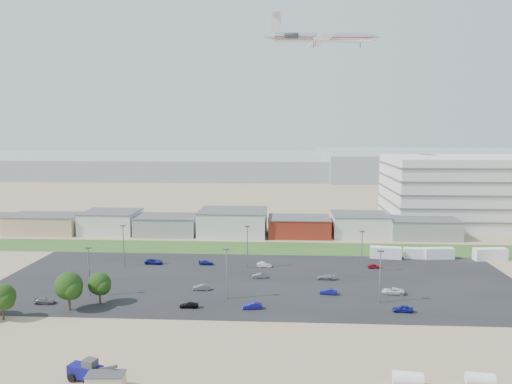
# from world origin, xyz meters

# --- Properties ---
(ground) EXTENTS (700.00, 700.00, 0.00)m
(ground) POSITION_xyz_m (0.00, 0.00, 0.00)
(ground) COLOR #988361
(ground) RESTS_ON ground
(parking_lot) EXTENTS (120.00, 50.00, 0.01)m
(parking_lot) POSITION_xyz_m (5.00, 20.00, 0.01)
(parking_lot) COLOR black
(parking_lot) RESTS_ON ground
(grass_strip) EXTENTS (160.00, 16.00, 0.02)m
(grass_strip) POSITION_xyz_m (0.00, 52.00, 0.01)
(grass_strip) COLOR #2A4E1D
(grass_strip) RESTS_ON ground
(hills_backdrop) EXTENTS (700.00, 200.00, 9.00)m
(hills_backdrop) POSITION_xyz_m (40.00, 315.00, 4.50)
(hills_backdrop) COLOR gray
(hills_backdrop) RESTS_ON ground
(building_row) EXTENTS (170.00, 20.00, 8.00)m
(building_row) POSITION_xyz_m (-17.00, 71.00, 4.00)
(building_row) COLOR silver
(building_row) RESTS_ON ground
(parking_garage) EXTENTS (80.00, 40.00, 25.00)m
(parking_garage) POSITION_xyz_m (90.00, 95.00, 12.50)
(parking_garage) COLOR silver
(parking_garage) RESTS_ON ground
(portable_shed) EXTENTS (5.24, 2.96, 2.56)m
(portable_shed) POSITION_xyz_m (-12.49, -30.64, 1.28)
(portable_shed) COLOR #C5B995
(portable_shed) RESTS_ON ground
(telehandler) EXTENTS (8.24, 4.82, 3.26)m
(telehandler) POSITION_xyz_m (-16.45, -27.82, 1.63)
(telehandler) COLOR #0B0B58
(telehandler) RESTS_ON ground
(storage_tank_nw) EXTENTS (4.25, 2.47, 2.42)m
(storage_tank_nw) POSITION_xyz_m (28.20, -27.07, 1.21)
(storage_tank_nw) COLOR silver
(storage_tank_nw) RESTS_ON ground
(storage_tank_ne) EXTENTS (3.98, 2.42, 2.25)m
(storage_tank_ne) POSITION_xyz_m (38.06, -26.50, 1.12)
(storage_tank_ne) COLOR silver
(storage_tank_ne) RESTS_ON ground
(box_trailer_a) EXTENTS (8.54, 3.61, 3.11)m
(box_trailer_a) POSITION_xyz_m (38.84, 42.37, 1.55)
(box_trailer_a) COLOR silver
(box_trailer_a) RESTS_ON ground
(box_trailer_b) EXTENTS (7.67, 2.99, 2.81)m
(box_trailer_b) POSITION_xyz_m (47.65, 42.75, 1.41)
(box_trailer_b) COLOR silver
(box_trailer_b) RESTS_ON ground
(box_trailer_c) EXTENTS (8.20, 3.44, 2.98)m
(box_trailer_c) POSITION_xyz_m (53.13, 42.64, 1.49)
(box_trailer_c) COLOR silver
(box_trailer_c) RESTS_ON ground
(box_trailer_d) EXTENTS (8.92, 3.72, 3.25)m
(box_trailer_d) POSITION_xyz_m (66.48, 41.84, 1.62)
(box_trailer_d) COLOR silver
(box_trailer_d) RESTS_ON ground
(tree_mid) EXTENTS (5.11, 5.11, 7.66)m
(tree_mid) POSITION_xyz_m (-40.57, -6.71, 3.83)
(tree_mid) COLOR black
(tree_mid) RESTS_ON ground
(tree_right) EXTENTS (5.73, 5.73, 8.60)m
(tree_right) POSITION_xyz_m (-30.45, -1.22, 4.30)
(tree_right) COLOR black
(tree_right) RESTS_ON ground
(tree_near) EXTENTS (4.88, 4.88, 7.33)m
(tree_near) POSITION_xyz_m (-25.89, 2.74, 3.66)
(tree_near) COLOR black
(tree_near) RESTS_ON ground
(lightpole_front_l) EXTENTS (1.24, 0.52, 10.53)m
(lightpole_front_l) POSITION_xyz_m (-29.66, 6.98, 5.27)
(lightpole_front_l) COLOR slate
(lightpole_front_l) RESTS_ON ground
(lightpole_front_m) EXTENTS (1.25, 0.52, 10.62)m
(lightpole_front_m) POSITION_xyz_m (-0.65, 7.14, 5.31)
(lightpole_front_m) COLOR slate
(lightpole_front_m) RESTS_ON ground
(lightpole_front_r) EXTENTS (1.27, 0.53, 10.81)m
(lightpole_front_r) POSITION_xyz_m (30.57, 6.66, 5.40)
(lightpole_front_r) COLOR slate
(lightpole_front_r) RESTS_ON ground
(lightpole_back_l) EXTENTS (1.26, 0.52, 10.70)m
(lightpole_back_l) POSITION_xyz_m (-29.90, 30.20, 5.35)
(lightpole_back_l) COLOR slate
(lightpole_back_l) RESTS_ON ground
(lightpole_back_m) EXTENTS (1.27, 0.53, 10.83)m
(lightpole_back_m) POSITION_xyz_m (1.87, 30.51, 5.41)
(lightpole_back_m) COLOR slate
(lightpole_back_m) RESTS_ON ground
(lightpole_back_r) EXTENTS (1.22, 0.51, 10.35)m
(lightpole_back_r) POSITION_xyz_m (30.17, 28.16, 5.18)
(lightpole_back_r) COLOR slate
(lightpole_back_r) RESTS_ON ground
(airliner) EXTENTS (49.23, 36.35, 13.58)m
(airliner) POSITION_xyz_m (25.35, 106.00, 70.00)
(airliner) COLOR silver
(parked_car_0) EXTENTS (4.98, 2.77, 1.32)m
(parked_car_0) POSITION_xyz_m (34.46, 12.22, 0.66)
(parked_car_0) COLOR silver
(parked_car_0) RESTS_ON ground
(parked_car_1) EXTENTS (3.89, 1.68, 1.25)m
(parked_car_1) POSITION_xyz_m (20.69, 11.11, 0.62)
(parked_car_1) COLOR navy
(parked_car_1) RESTS_ON ground
(parked_car_2) EXTENTS (3.97, 1.84, 1.32)m
(parked_car_2) POSITION_xyz_m (34.12, 1.56, 0.66)
(parked_car_2) COLOR navy
(parked_car_2) RESTS_ON ground
(parked_car_3) EXTENTS (3.77, 1.54, 1.09)m
(parked_car_3) POSITION_xyz_m (-7.49, 1.48, 0.55)
(parked_car_3) COLOR black
(parked_car_3) RESTS_ON ground
(parked_car_4) EXTENTS (3.90, 1.71, 1.25)m
(parked_car_4) POSITION_xyz_m (-6.82, 12.34, 0.62)
(parked_car_4) COLOR #595B5E
(parked_car_4) RESTS_ON ground
(parked_car_6) EXTENTS (3.79, 1.56, 1.10)m
(parked_car_6) POSITION_xyz_m (-9.13, 32.92, 0.55)
(parked_car_6) COLOR navy
(parked_car_6) RESTS_ON ground
(parked_car_7) EXTENTS (3.56, 1.51, 1.14)m
(parked_car_7) POSITION_xyz_m (5.38, 22.02, 0.57)
(parked_car_7) COLOR #595B5E
(parked_car_7) RESTS_ON ground
(parked_car_8) EXTENTS (3.51, 1.73, 1.15)m
(parked_car_8) POSITION_xyz_m (34.05, 32.10, 0.58)
(parked_car_8) COLOR maroon
(parked_car_8) RESTS_ON ground
(parked_car_9) EXTENTS (4.82, 2.55, 1.29)m
(parked_car_9) POSITION_xyz_m (-22.87, 32.80, 0.65)
(parked_car_9) COLOR navy
(parked_car_9) RESTS_ON ground
(parked_car_10) EXTENTS (4.29, 1.85, 1.23)m
(parked_car_10) POSITION_xyz_m (-36.97, 1.94, 0.62)
(parked_car_10) COLOR #595B5E
(parked_car_10) RESTS_ON ground
(parked_car_11) EXTENTS (3.85, 1.60, 1.24)m
(parked_car_11) POSITION_xyz_m (6.09, 31.62, 0.62)
(parked_car_11) COLOR silver
(parked_car_11) RESTS_ON ground
(parked_car_12) EXTENTS (4.39, 2.14, 1.23)m
(parked_car_12) POSITION_xyz_m (20.98, 21.79, 0.62)
(parked_car_12) COLOR #A5A5AA
(parked_car_12) RESTS_ON ground
(parked_car_13) EXTENTS (4.01, 1.84, 1.27)m
(parked_car_13) POSITION_xyz_m (5.06, 1.53, 0.64)
(parked_car_13) COLOR navy
(parked_car_13) RESTS_ON ground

